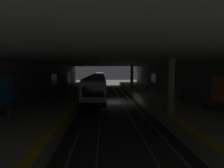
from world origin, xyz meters
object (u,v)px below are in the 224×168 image
at_px(pillar_near, 171,87).
at_px(person_waiting_near, 183,94).
at_px(suitcase_rolling, 66,91).
at_px(pillar_far, 132,77).
at_px(person_walking_mid, 147,85).
at_px(trash_bin, 9,115).
at_px(bench_left_far, 168,91).
at_px(bench_left_mid, 185,96).
at_px(bench_left_near, 209,104).
at_px(backpack_on_floor, 75,89).
at_px(metro_train, 99,80).
at_px(bench_right_near, 32,99).
at_px(bench_right_mid, 59,88).

distance_m(pillar_near, person_waiting_near, 6.45).
bearing_deg(suitcase_rolling, pillar_near, -143.26).
xyz_separation_m(pillar_far, person_walking_mid, (-2.29, -2.46, -1.43)).
distance_m(pillar_near, trash_bin, 12.38).
relative_size(pillar_near, person_waiting_near, 2.66).
relative_size(pillar_near, bench_left_far, 2.68).
relative_size(bench_left_mid, trash_bin, 2.00).
xyz_separation_m(person_walking_mid, trash_bin, (-19.91, 14.61, -0.42)).
bearing_deg(person_walking_mid, pillar_far, 46.99).
distance_m(bench_left_near, bench_left_mid, 5.05).
bearing_deg(pillar_near, trash_bin, 96.91).
bearing_deg(backpack_on_floor, metro_train, -15.77).
bearing_deg(person_walking_mid, bench_left_far, -163.54).
bearing_deg(backpack_on_floor, bench_left_far, -114.66).
relative_size(bench_left_near, bench_left_mid, 1.00).
distance_m(bench_left_near, bench_right_near, 17.40).
distance_m(bench_left_near, trash_bin, 16.63).
distance_m(pillar_near, bench_left_near, 4.82).
bearing_deg(suitcase_rolling, bench_left_far, -99.87).
bearing_deg(bench_left_far, person_waiting_near, 173.42).
height_order(pillar_far, bench_left_mid, pillar_far).
bearing_deg(backpack_on_floor, bench_left_near, -140.39).
relative_size(bench_left_far, bench_right_near, 1.00).
xyz_separation_m(metro_train, bench_right_mid, (-15.56, 6.33, -0.45)).
relative_size(pillar_near, suitcase_rolling, 4.87).
relative_size(bench_right_mid, backpack_on_floor, 4.25).
xyz_separation_m(bench_left_mid, backpack_on_floor, (12.61, 14.61, -0.32)).
bearing_deg(bench_left_mid, person_walking_mid, 8.37).
bearing_deg(pillar_far, bench_left_mid, -163.41).
xyz_separation_m(suitcase_rolling, backpack_on_floor, (3.99, -1.00, -0.12)).
bearing_deg(person_waiting_near, bench_left_far, -6.58).
bearing_deg(bench_left_near, backpack_on_floor, 39.61).
distance_m(bench_right_mid, trash_bin, 18.96).
xyz_separation_m(pillar_near, pillar_far, (20.73, 0.00, 0.00)).
bearing_deg(suitcase_rolling, metro_train, -15.38).
relative_size(bench_right_near, person_waiting_near, 0.99).
bearing_deg(metro_train, bench_right_mid, 157.85).
bearing_deg(suitcase_rolling, bench_right_near, 171.93).
distance_m(pillar_near, bench_right_mid, 21.78).
xyz_separation_m(metro_train, backpack_on_floor, (-13.73, 3.88, -0.78)).
distance_m(pillar_far, person_waiting_near, 15.80).
bearing_deg(pillar_far, person_waiting_near, -167.72).
distance_m(bench_right_near, person_waiting_near, 16.24).
distance_m(metro_train, person_waiting_near, 29.40).
relative_size(suitcase_rolling, trash_bin, 1.10).
bearing_deg(person_waiting_near, person_walking_mid, 3.90).
xyz_separation_m(bench_right_near, person_waiting_near, (0.33, -16.23, 0.41)).
relative_size(bench_left_mid, person_waiting_near, 0.99).
distance_m(bench_left_near, bench_right_mid, 23.28).
bearing_deg(bench_left_near, trash_bin, 100.79).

